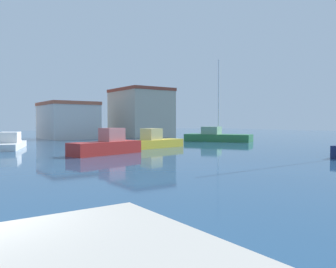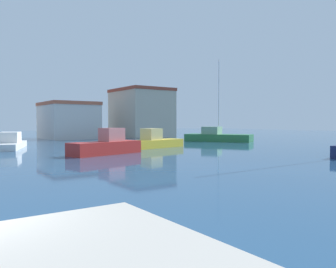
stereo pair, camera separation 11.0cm
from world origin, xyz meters
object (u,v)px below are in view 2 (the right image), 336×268
Objects in this scene: sailboat_green_near_pier at (217,136)px; motorboat_red_distant_east at (107,146)px; motorboat_white_outer_mooring at (10,143)px; motorboat_yellow_mid_harbor at (155,141)px.

sailboat_green_near_pier is 1.67× the size of motorboat_red_distant_east.
motorboat_white_outer_mooring is 1.18× the size of motorboat_red_distant_east.
motorboat_red_distant_east reaches higher than motorboat_white_outer_mooring.
sailboat_green_near_pier is at bearing 20.00° from motorboat_yellow_mid_harbor.
motorboat_white_outer_mooring is 11.71m from motorboat_red_distant_east.
motorboat_yellow_mid_harbor is 7.75m from motorboat_red_distant_east.
motorboat_red_distant_east is (-6.88, -3.58, 0.07)m from motorboat_yellow_mid_harbor.
sailboat_green_near_pier is 24.74m from motorboat_white_outer_mooring.
motorboat_white_outer_mooring is 1.20× the size of motorboat_yellow_mid_harbor.
sailboat_green_near_pier is 13.46m from motorboat_yellow_mid_harbor.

